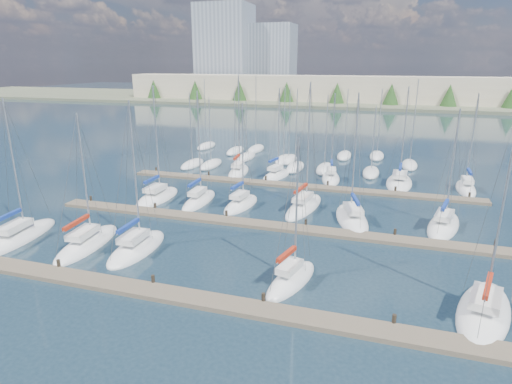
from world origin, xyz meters
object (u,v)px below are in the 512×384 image
(sailboat_r, at_px, (466,188))
(sailboat_n, at_px, (239,172))
(sailboat_i, at_px, (199,201))
(sailboat_h, at_px, (157,197))
(sailboat_b, at_px, (87,244))
(sailboat_a, at_px, (20,237))
(sailboat_l, at_px, (352,219))
(sailboat_j, at_px, (241,204))
(sailboat_g, at_px, (484,312))
(sailboat_q, at_px, (399,183))
(sailboat_d, at_px, (291,280))
(sailboat_p, at_px, (331,178))
(sailboat_c, at_px, (137,248))
(sailboat_m, at_px, (443,225))
(sailboat_o, at_px, (276,176))
(sailboat_k, at_px, (304,207))

(sailboat_r, bearing_deg, sailboat_n, -177.75)
(sailboat_i, relative_size, sailboat_h, 0.97)
(sailboat_i, bearing_deg, sailboat_b, -108.50)
(sailboat_i, bearing_deg, sailboat_a, -128.86)
(sailboat_i, height_order, sailboat_l, sailboat_l)
(sailboat_a, bearing_deg, sailboat_i, 45.72)
(sailboat_j, xyz_separation_m, sailboat_b, (-9.01, -13.73, -0.01))
(sailboat_g, distance_m, sailboat_q, 29.73)
(sailboat_d, bearing_deg, sailboat_p, 105.87)
(sailboat_i, distance_m, sailboat_c, 13.09)
(sailboat_j, height_order, sailboat_d, sailboat_j)
(sailboat_d, xyz_separation_m, sailboat_l, (2.91, 13.88, -0.02))
(sailboat_r, bearing_deg, sailboat_b, -139.16)
(sailboat_m, height_order, sailboat_j, sailboat_m)
(sailboat_r, bearing_deg, sailboat_h, -156.15)
(sailboat_o, height_order, sailboat_l, sailboat_l)
(sailboat_o, relative_size, sailboat_q, 0.97)
(sailboat_j, xyz_separation_m, sailboat_c, (-4.48, -13.26, -0.01))
(sailboat_q, bearing_deg, sailboat_m, -72.03)
(sailboat_g, xyz_separation_m, sailboat_a, (-36.91, 0.72, -0.00))
(sailboat_j, bearing_deg, sailboat_a, -131.41)
(sailboat_b, relative_size, sailboat_h, 0.89)
(sailboat_c, height_order, sailboat_p, sailboat_c)
(sailboat_i, height_order, sailboat_k, sailboat_k)
(sailboat_c, relative_size, sailboat_b, 1.09)
(sailboat_g, height_order, sailboat_j, sailboat_g)
(sailboat_i, distance_m, sailboat_r, 32.29)
(sailboat_c, xyz_separation_m, sailboat_d, (13.44, -1.45, 0.01))
(sailboat_k, height_order, sailboat_d, sailboat_k)
(sailboat_n, xyz_separation_m, sailboat_b, (-3.95, -27.05, -0.03))
(sailboat_k, height_order, sailboat_h, sailboat_k)
(sailboat_c, bearing_deg, sailboat_k, 50.94)
(sailboat_m, bearing_deg, sailboat_c, -138.65)
(sailboat_b, bearing_deg, sailboat_c, 0.18)
(sailboat_g, height_order, sailboat_c, sailboat_g)
(sailboat_m, xyz_separation_m, sailboat_l, (-8.44, -0.76, -0.00))
(sailboat_p, relative_size, sailboat_h, 0.90)
(sailboat_g, height_order, sailboat_q, sailboat_g)
(sailboat_r, xyz_separation_m, sailboat_b, (-33.15, -27.71, -0.02))
(sailboat_g, relative_size, sailboat_j, 1.21)
(sailboat_r, height_order, sailboat_p, sailboat_r)
(sailboat_k, bearing_deg, sailboat_c, -119.50)
(sailboat_g, relative_size, sailboat_p, 1.19)
(sailboat_o, bearing_deg, sailboat_k, -50.15)
(sailboat_n, xyz_separation_m, sailboat_l, (16.94, -14.14, -0.02))
(sailboat_l, bearing_deg, sailboat_d, -117.10)
(sailboat_r, relative_size, sailboat_n, 0.87)
(sailboat_r, xyz_separation_m, sailboat_m, (-3.82, -14.04, -0.02))
(sailboat_o, xyz_separation_m, sailboat_c, (-5.01, -26.15, -0.02))
(sailboat_g, bearing_deg, sailboat_a, -166.14)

